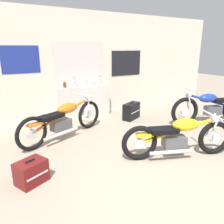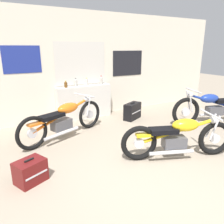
% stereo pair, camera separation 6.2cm
% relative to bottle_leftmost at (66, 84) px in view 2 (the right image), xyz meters
% --- Properties ---
extents(ground_plane, '(24.00, 24.00, 0.00)m').
position_rel_bottle_leftmost_xyz_m(ground_plane, '(0.25, -3.55, -0.97)').
color(ground_plane, gray).
extents(wall_back, '(10.00, 0.07, 2.80)m').
position_rel_bottle_leftmost_xyz_m(wall_back, '(0.26, 0.20, 0.43)').
color(wall_back, beige).
rests_on(wall_back, ground_plane).
extents(sill_counter, '(1.50, 0.28, 0.89)m').
position_rel_bottle_leftmost_xyz_m(sill_counter, '(0.50, 0.02, -0.52)').
color(sill_counter, silver).
rests_on(sill_counter, ground_plane).
extents(bottle_leftmost, '(0.08, 0.08, 0.17)m').
position_rel_bottle_leftmost_xyz_m(bottle_leftmost, '(0.00, 0.00, 0.00)').
color(bottle_leftmost, '#5B3814').
rests_on(bottle_leftmost, sill_counter).
extents(bottle_left_center, '(0.08, 0.08, 0.22)m').
position_rel_bottle_leftmost_xyz_m(bottle_left_center, '(0.29, 0.04, 0.02)').
color(bottle_left_center, '#B7B2A8').
rests_on(bottle_left_center, sill_counter).
extents(bottle_center, '(0.07, 0.07, 0.20)m').
position_rel_bottle_leftmost_xyz_m(bottle_center, '(0.60, 0.06, 0.01)').
color(bottle_center, '#B7B2A8').
rests_on(bottle_center, sill_counter).
extents(bottle_right_center, '(0.08, 0.08, 0.24)m').
position_rel_bottle_leftmost_xyz_m(bottle_right_center, '(1.00, -0.02, 0.03)').
color(bottle_right_center, '#B7B2A8').
rests_on(bottle_right_center, sill_counter).
extents(motorcycle_orange, '(2.07, 0.96, 0.85)m').
position_rel_bottle_leftmost_xyz_m(motorcycle_orange, '(-0.41, -1.05, -0.55)').
color(motorcycle_orange, black).
rests_on(motorcycle_orange, ground_plane).
extents(motorcycle_blue, '(2.08, 0.87, 0.90)m').
position_rel_bottle_leftmost_xyz_m(motorcycle_blue, '(3.10, -2.03, -0.54)').
color(motorcycle_blue, black).
rests_on(motorcycle_blue, ground_plane).
extents(motorcycle_yellow, '(1.92, 0.91, 0.79)m').
position_rel_bottle_leftmost_xyz_m(motorcycle_yellow, '(1.03, -2.90, -0.58)').
color(motorcycle_yellow, black).
rests_on(motorcycle_yellow, ground_plane).
extents(hard_case_black, '(0.60, 0.46, 0.46)m').
position_rel_bottle_leftmost_xyz_m(hard_case_black, '(1.58, -0.73, -0.75)').
color(hard_case_black, black).
rests_on(hard_case_black, ground_plane).
extents(hard_case_darkred, '(0.49, 0.44, 0.36)m').
position_rel_bottle_leftmost_xyz_m(hard_case_darkred, '(-1.36, -2.40, -0.80)').
color(hard_case_darkred, maroon).
rests_on(hard_case_darkred, ground_plane).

